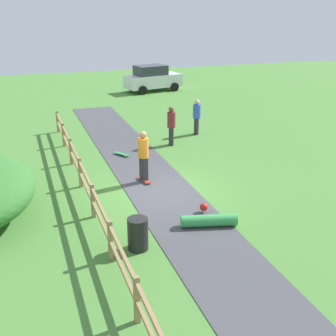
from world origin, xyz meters
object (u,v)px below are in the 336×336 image
skater_riding (143,154)px  skateboard_loose (122,154)px  skater_fallen (209,220)px  bystander_blue (197,115)px  parked_car_white (152,78)px  bystander_maroon (171,124)px  trash_bin (138,234)px

skater_riding → skateboard_loose: 3.38m
skater_fallen → bystander_blue: bystander_blue is taller
skateboard_loose → parked_car_white: size_ratio=0.18×
bystander_blue → parked_car_white: parked_car_white is taller
parked_car_white → bystander_maroon: bearing=-103.4°
skater_riding → parked_car_white: size_ratio=0.43×
trash_bin → bystander_blue: bearing=59.8°
skater_riding → bystander_maroon: 4.74m
trash_bin → parked_car_white: bearing=71.9°
skater_fallen → bystander_maroon: 8.19m
skateboard_loose → bystander_maroon: bearing=17.6°
skater_fallen → parked_car_white: (4.80, 21.27, 0.76)m
trash_bin → skater_riding: skater_riding is taller
skateboard_loose → skater_riding: bearing=-88.7°
skater_riding → skateboard_loose: size_ratio=2.47×
skater_fallen → parked_car_white: size_ratio=0.38×
bystander_blue → skater_fallen: bearing=-110.3°
skater_fallen → bystander_blue: size_ratio=0.96×
bystander_maroon → skateboard_loose: bearing=-162.4°
trash_bin → parked_car_white: 23.01m
skateboard_loose → parked_car_white: 15.24m
skater_riding → skater_fallen: bearing=-77.7°
skater_fallen → bystander_maroon: bearing=78.5°
skater_fallen → bystander_blue: (3.44, 9.31, 0.78)m
trash_bin → parked_car_white: (7.13, 21.87, 0.51)m
trash_bin → skateboard_loose: size_ratio=1.15×
skateboard_loose → parked_car_white: parked_car_white is taller
skater_fallen → skateboard_loose: 7.24m
trash_bin → bystander_maroon: bystander_maroon is taller
skater_riding → skater_fallen: (0.86, -3.96, -0.91)m
skater_riding → skateboard_loose: bearing=91.3°
skater_fallen → bystander_blue: 9.95m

